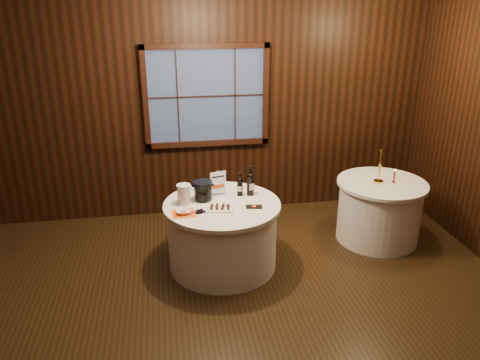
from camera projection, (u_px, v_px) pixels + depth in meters
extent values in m
plane|color=black|center=(237.00, 320.00, 4.45)|extent=(6.00, 6.00, 0.00)
cube|color=black|center=(207.00, 107.00, 6.19)|extent=(6.00, 0.02, 3.00)
cube|color=#384976|center=(206.00, 96.00, 6.10)|extent=(1.50, 0.01, 1.20)
cylinder|color=white|center=(222.00, 236.00, 5.23)|extent=(1.20, 1.20, 0.73)
cylinder|color=white|center=(222.00, 205.00, 5.09)|extent=(1.28, 1.28, 0.04)
cylinder|color=white|center=(379.00, 212.00, 5.81)|extent=(1.00, 1.00, 0.73)
cylinder|color=white|center=(382.00, 183.00, 5.67)|extent=(1.08, 1.08, 0.04)
cube|color=silver|center=(218.00, 194.00, 5.29)|extent=(0.17, 0.12, 0.02)
cube|color=silver|center=(218.00, 182.00, 5.24)|extent=(0.02, 0.02, 0.28)
cube|color=silver|center=(218.00, 183.00, 5.23)|extent=(0.18, 0.04, 0.26)
cylinder|color=black|center=(240.00, 188.00, 5.25)|extent=(0.07, 0.07, 0.18)
sphere|color=black|center=(240.00, 181.00, 5.22)|extent=(0.07, 0.07, 0.07)
cylinder|color=black|center=(240.00, 177.00, 5.20)|extent=(0.02, 0.02, 0.08)
cylinder|color=black|center=(240.00, 173.00, 5.19)|extent=(0.03, 0.03, 0.02)
cube|color=beige|center=(240.00, 189.00, 5.22)|extent=(0.05, 0.02, 0.06)
cylinder|color=black|center=(250.00, 186.00, 5.26)|extent=(0.08, 0.08, 0.22)
sphere|color=black|center=(250.00, 177.00, 5.22)|extent=(0.08, 0.08, 0.08)
cylinder|color=black|center=(251.00, 172.00, 5.20)|extent=(0.03, 0.03, 0.10)
cylinder|color=black|center=(251.00, 167.00, 5.18)|extent=(0.04, 0.04, 0.02)
cube|color=beige|center=(251.00, 187.00, 5.22)|extent=(0.06, 0.02, 0.08)
cylinder|color=black|center=(203.00, 199.00, 5.16)|extent=(0.15, 0.15, 0.03)
cylinder|color=black|center=(203.00, 190.00, 5.12)|extent=(0.20, 0.20, 0.17)
cylinder|color=black|center=(203.00, 182.00, 5.09)|extent=(0.21, 0.21, 0.02)
cube|color=white|center=(220.00, 209.00, 4.93)|extent=(0.32, 0.25, 0.02)
cube|color=black|center=(254.00, 207.00, 4.98)|extent=(0.18, 0.11, 0.01)
cylinder|color=#3B2F15|center=(193.00, 212.00, 4.83)|extent=(0.07, 0.02, 0.03)
cylinder|color=silver|center=(184.00, 195.00, 5.04)|extent=(0.14, 0.14, 0.21)
cylinder|color=silver|center=(183.00, 185.00, 5.00)|extent=(0.15, 0.15, 0.01)
torus|color=silver|center=(191.00, 193.00, 5.05)|extent=(0.11, 0.02, 0.10)
cube|color=#FF5E15|center=(183.00, 213.00, 4.84)|extent=(0.25, 0.25, 0.00)
imported|color=white|center=(183.00, 211.00, 4.84)|extent=(0.16, 0.16, 0.04)
cylinder|color=gold|center=(378.00, 181.00, 5.65)|extent=(0.12, 0.12, 0.02)
cylinder|color=gold|center=(380.00, 166.00, 5.58)|extent=(0.03, 0.03, 0.37)
cylinder|color=gold|center=(382.00, 150.00, 5.50)|extent=(0.06, 0.06, 0.03)
cylinder|color=gold|center=(393.00, 182.00, 5.63)|extent=(0.05, 0.05, 0.01)
cylinder|color=#9C0C13|center=(394.00, 177.00, 5.60)|extent=(0.02, 0.02, 0.14)
sphere|color=#FFB23F|center=(395.00, 170.00, 5.57)|extent=(0.02, 0.02, 0.02)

